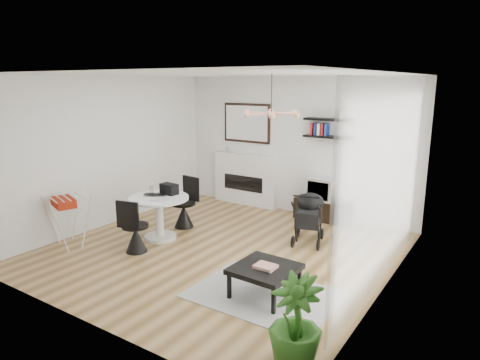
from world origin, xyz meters
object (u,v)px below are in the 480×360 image
Objects in this scene: stroller at (309,219)px; crt_tv at (322,189)px; dining_table at (159,211)px; potted_plant at (295,322)px; tv_console at (323,210)px; fireplace at (245,173)px; coffee_table at (265,270)px; drying_rack at (68,220)px.

crt_tv is at bearing 87.28° from stroller.
potted_plant is (3.38, -1.75, -0.04)m from dining_table.
tv_console is 3.12m from dining_table.
tv_console is (1.85, -0.12, -0.48)m from fireplace.
drying_rack is at bearing -175.15° from coffee_table.
tv_console is 4.45m from potted_plant.
fireplace is 1.82m from crt_tv.
dining_table is at bearing -166.03° from stroller.
dining_table is (-1.91, -2.45, 0.28)m from tv_console.
drying_rack is 4.41m from potted_plant.
potted_plant is at bearing -52.51° from fireplace.
tv_console is 1.08× the size of dining_table.
dining_table is (-1.88, -2.45, -0.14)m from crt_tv.
dining_table is 2.60m from coffee_table.
crt_tv is 0.55× the size of potted_plant.
fireplace is at bearing 176.07° from crt_tv.
stroller reaches higher than crt_tv.
dining_table is 1.20× the size of drying_rack.
drying_rack is 0.92× the size of stroller.
fireplace is at bearing 126.02° from coffee_table.
stroller is at bearing 112.14° from potted_plant.
fireplace is 2.50m from stroller.
fireplace reaches higher than dining_table.
crt_tv is 0.59× the size of drying_rack.
coffee_table is 0.85× the size of potted_plant.
tv_console reaches higher than coffee_table.
crt_tv is at bearing 70.22° from drying_rack.
stroller is at bearing -78.30° from tv_console.
coffee_table is at bearing -53.98° from fireplace.
coffee_table is at bearing -79.88° from tv_console.
dining_table is at bearing 163.06° from coffee_table.
tv_console is at bearing 52.06° from dining_table.
drying_rack is at bearing -133.05° from dining_table.
dining_table is at bearing 152.61° from potted_plant.
stroller is at bearing -76.76° from crt_tv.
crt_tv is 0.49× the size of dining_table.
fireplace is 2.17× the size of dining_table.
dining_table is 3.80m from potted_plant.
tv_console is 2.20× the size of crt_tv.
fireplace is 2.85× the size of coffee_table.
stroller is (2.16, 1.24, -0.09)m from dining_table.
stroller reaches higher than drying_rack.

